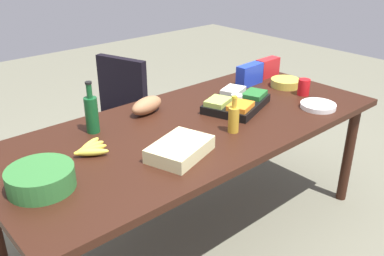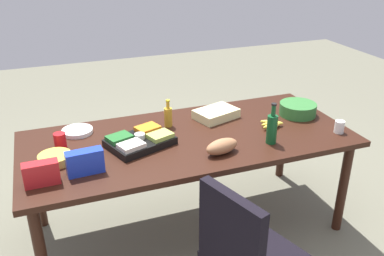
{
  "view_description": "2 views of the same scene",
  "coord_description": "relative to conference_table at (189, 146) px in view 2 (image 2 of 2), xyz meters",
  "views": [
    {
      "loc": [
        -1.47,
        -1.63,
        1.78
      ],
      "look_at": [
        -0.09,
        -0.07,
        0.81
      ],
      "focal_mm": 38.86,
      "sensor_mm": 36.0,
      "label": 1
    },
    {
      "loc": [
        0.91,
        2.53,
        2.11
      ],
      "look_at": [
        -0.05,
        -0.06,
        0.82
      ],
      "focal_mm": 39.32,
      "sensor_mm": 36.0,
      "label": 2
    }
  ],
  "objects": [
    {
      "name": "ground_plane",
      "position": [
        0.0,
        0.0,
        -0.72
      ],
      "size": [
        10.0,
        10.0,
        0.0
      ],
      "primitive_type": "plane",
      "color": "#6E6D59"
    },
    {
      "name": "conference_table",
      "position": [
        0.0,
        0.0,
        0.0
      ],
      "size": [
        2.33,
        1.03,
        0.79
      ],
      "color": "black",
      "rests_on": "ground"
    },
    {
      "name": "veggie_tray",
      "position": [
        0.35,
        0.01,
        0.11
      ],
      "size": [
        0.5,
        0.42,
        0.09
      ],
      "color": "black",
      "rests_on": "conference_table"
    },
    {
      "name": "chip_bag_blue",
      "position": [
        0.75,
        0.25,
        0.15
      ],
      "size": [
        0.22,
        0.09,
        0.15
      ],
      "primitive_type": "cube",
      "rotation": [
        0.0,
        0.0,
        0.06
      ],
      "color": "#1E3AC1",
      "rests_on": "conference_table"
    },
    {
      "name": "banana_bunch",
      "position": [
        -0.64,
        0.08,
        0.1
      ],
      "size": [
        0.19,
        0.19,
        0.04
      ],
      "color": "#DDCF44",
      "rests_on": "conference_table"
    },
    {
      "name": "chip_bowl",
      "position": [
        0.92,
        0.05,
        0.1
      ],
      "size": [
        0.26,
        0.26,
        0.05
      ],
      "primitive_type": "cylinder",
      "rotation": [
        0.0,
        0.0,
        -0.26
      ],
      "color": "gold",
      "rests_on": "conference_table"
    },
    {
      "name": "salad_bowl",
      "position": [
        -0.95,
        -0.07,
        0.12
      ],
      "size": [
        0.32,
        0.32,
        0.1
      ],
      "primitive_type": "cylinder",
      "rotation": [
        0.0,
        0.0,
        0.11
      ],
      "color": "#306F32",
      "rests_on": "conference_table"
    },
    {
      "name": "red_solo_cup",
      "position": [
        0.87,
        -0.13,
        0.13
      ],
      "size": [
        0.09,
        0.09,
        0.11
      ],
      "primitive_type": "cylinder",
      "rotation": [
        0.0,
        0.0,
        0.08
      ],
      "color": "red",
      "rests_on": "conference_table"
    },
    {
      "name": "sheet_cake",
      "position": [
        -0.32,
        -0.24,
        0.11
      ],
      "size": [
        0.37,
        0.31,
        0.07
      ],
      "primitive_type": "cube",
      "rotation": [
        0.0,
        0.0,
        0.31
      ],
      "color": "beige",
      "rests_on": "conference_table"
    },
    {
      "name": "bread_loaf",
      "position": [
        -0.12,
        0.31,
        0.12
      ],
      "size": [
        0.26,
        0.16,
        0.1
      ],
      "primitive_type": "ellipsoid",
      "rotation": [
        0.0,
        0.0,
        0.23
      ],
      "color": "#A36C46",
      "rests_on": "conference_table"
    },
    {
      "name": "dressing_bottle",
      "position": [
        0.08,
        -0.22,
        0.15
      ],
      "size": [
        0.06,
        0.06,
        0.21
      ],
      "color": "gold",
      "rests_on": "conference_table"
    },
    {
      "name": "chip_bag_red",
      "position": [
        1.0,
        0.29,
        0.14
      ],
      "size": [
        0.2,
        0.09,
        0.14
      ],
      "primitive_type": "cube",
      "rotation": [
        0.0,
        0.0,
        0.03
      ],
      "color": "red",
      "rests_on": "conference_table"
    },
    {
      "name": "wine_bottle",
      "position": [
        -0.5,
        0.29,
        0.18
      ],
      "size": [
        0.09,
        0.09,
        0.29
      ],
      "color": "#134F25",
      "rests_on": "conference_table"
    },
    {
      "name": "paper_cup",
      "position": [
        -1.05,
        0.31,
        0.12
      ],
      "size": [
        0.08,
        0.08,
        0.09
      ],
      "primitive_type": "cylinder",
      "rotation": [
        0.0,
        0.0,
        0.18
      ],
      "color": "white",
      "rests_on": "conference_table"
    },
    {
      "name": "paper_plate_stack",
      "position": [
        0.74,
        -0.34,
        0.09
      ],
      "size": [
        0.25,
        0.25,
        0.03
      ],
      "primitive_type": "cylinder",
      "rotation": [
        0.0,
        0.0,
        0.13
      ],
      "color": "white",
      "rests_on": "conference_table"
    }
  ]
}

